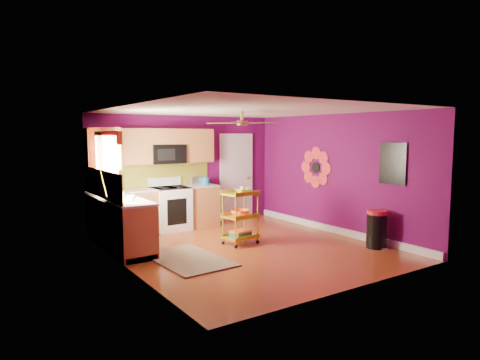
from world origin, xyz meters
TOP-DOWN VIEW (x-y plane):
  - ground at (0.00, 0.00)m, footprint 5.00×5.00m
  - room_envelope at (0.03, 0.00)m, footprint 4.54×5.04m
  - lower_cabinets at (-1.35, 1.82)m, footprint 2.81×2.31m
  - electric_range at (-0.55, 2.17)m, footprint 0.76×0.66m
  - upper_cabinetry at (-1.24, 2.17)m, footprint 2.80×2.30m
  - left_window at (-2.22, 1.05)m, footprint 0.08×1.35m
  - panel_door at (1.35, 2.47)m, footprint 0.95×0.11m
  - right_wall_art at (2.23, -0.34)m, footprint 0.04×2.74m
  - ceiling_fan at (0.00, 0.20)m, footprint 1.01×1.01m
  - shag_rug at (-1.26, -0.05)m, footprint 1.10×1.71m
  - rolling_cart at (0.05, 0.32)m, footprint 0.66×0.51m
  - trash_can at (1.97, -1.29)m, footprint 0.44×0.44m
  - teal_kettle at (0.31, 2.15)m, footprint 0.18×0.18m
  - toaster at (0.11, 2.28)m, footprint 0.22×0.15m
  - soap_bottle_a at (-1.94, 1.19)m, footprint 0.08×0.08m
  - soap_bottle_b at (-1.93, 1.41)m, footprint 0.14×0.14m
  - counter_dish at (-1.95, 1.73)m, footprint 0.28×0.28m
  - counter_cup at (-1.93, 0.71)m, footprint 0.13×0.13m

SIDE VIEW (x-z plane):
  - ground at x=0.00m, z-range 0.00..0.00m
  - shag_rug at x=-1.26m, z-range 0.00..0.02m
  - trash_can at x=1.97m, z-range 0.00..0.69m
  - lower_cabinets at x=-1.35m, z-range -0.04..0.90m
  - electric_range at x=-0.55m, z-range -0.08..1.05m
  - rolling_cart at x=0.05m, z-range 0.02..1.12m
  - counter_dish at x=-1.95m, z-range 0.94..1.01m
  - counter_cup at x=-1.93m, z-range 0.94..1.04m
  - teal_kettle at x=0.31m, z-range 0.92..1.13m
  - panel_door at x=1.35m, z-range -0.05..2.10m
  - soap_bottle_a at x=-1.94m, z-range 0.94..1.11m
  - soap_bottle_b at x=-1.93m, z-range 0.94..1.12m
  - toaster at x=0.11m, z-range 0.94..1.12m
  - right_wall_art at x=2.23m, z-range 0.92..1.96m
  - room_envelope at x=0.03m, z-range 0.37..2.89m
  - left_window at x=-2.22m, z-range 1.20..2.28m
  - upper_cabinetry at x=-1.24m, z-range 1.17..2.43m
  - ceiling_fan at x=0.00m, z-range 2.16..2.42m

